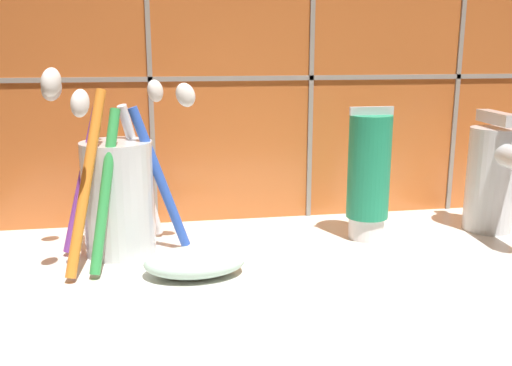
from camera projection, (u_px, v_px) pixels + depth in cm
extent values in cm
cube|color=silver|center=(339.00, 283.00, 49.01)|extent=(68.54, 34.60, 2.00)
cube|color=#C6662D|center=(295.00, 25.00, 60.72)|extent=(78.54, 1.50, 46.14)
cube|color=gray|center=(296.00, 78.00, 61.19)|extent=(78.54, 0.24, 0.50)
cube|color=gray|center=(148.00, 23.00, 57.37)|extent=(0.50, 0.24, 46.14)
cube|color=gray|center=(312.00, 25.00, 60.18)|extent=(0.50, 0.24, 46.14)
cube|color=gray|center=(462.00, 26.00, 63.00)|extent=(0.50, 0.24, 46.14)
cylinder|color=silver|center=(119.00, 198.00, 52.37)|extent=(6.49, 6.49, 10.47)
cylinder|color=blue|center=(160.00, 179.00, 52.44)|extent=(5.29, 1.11, 13.42)
ellipsoid|color=white|center=(185.00, 95.00, 50.99)|extent=(2.35, 1.39, 2.62)
cylinder|color=white|center=(141.00, 173.00, 54.82)|extent=(4.08, 4.02, 13.45)
ellipsoid|color=white|center=(155.00, 91.00, 54.86)|extent=(2.52, 2.50, 2.59)
cylinder|color=purple|center=(83.00, 177.00, 51.52)|extent=(4.62, 1.74, 14.05)
ellipsoid|color=white|center=(51.00, 88.00, 48.95)|extent=(2.40, 1.69, 2.56)
cylinder|color=orange|center=(86.00, 182.00, 47.54)|extent=(4.04, 6.55, 15.13)
ellipsoid|color=white|center=(51.00, 82.00, 42.38)|extent=(2.27, 2.73, 2.68)
cylinder|color=green|center=(105.00, 190.00, 48.11)|extent=(3.22, 5.96, 13.48)
ellipsoid|color=white|center=(80.00, 103.00, 43.47)|extent=(2.13, 2.71, 2.67)
cylinder|color=white|center=(366.00, 227.00, 57.29)|extent=(3.53, 3.53, 2.23)
cylinder|color=#1E8C60|center=(369.00, 167.00, 55.85)|extent=(4.15, 4.15, 10.17)
cube|color=silver|center=(372.00, 111.00, 54.58)|extent=(4.36, 0.36, 0.80)
cylinder|color=silver|center=(491.00, 180.00, 58.99)|extent=(4.91, 4.91, 10.79)
cube|color=silver|center=(497.00, 118.00, 57.51)|extent=(1.78, 6.08, 1.20)
ellipsoid|color=silver|center=(195.00, 262.00, 47.92)|extent=(8.52, 5.46, 2.24)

